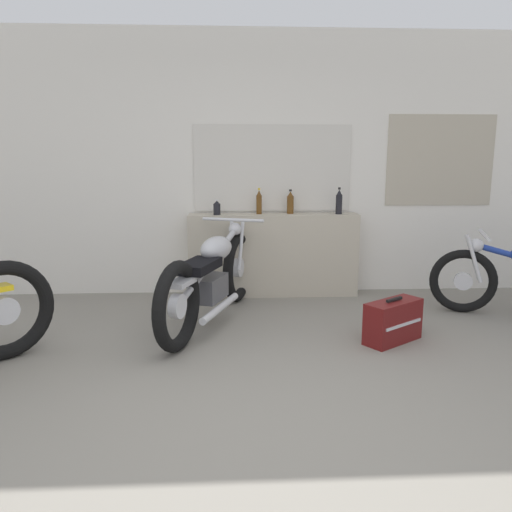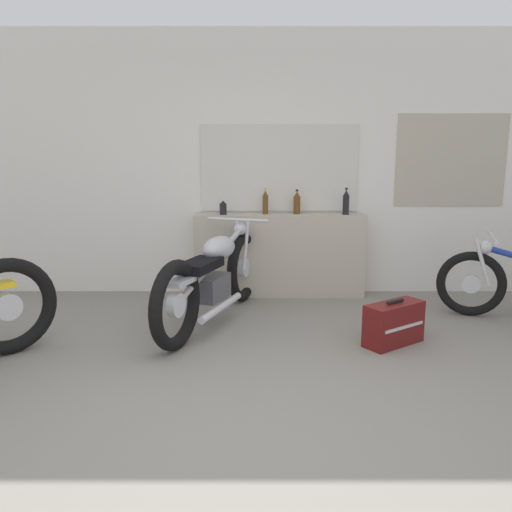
{
  "view_description": "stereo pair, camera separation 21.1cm",
  "coord_description": "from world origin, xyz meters",
  "px_view_note": "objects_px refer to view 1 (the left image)",
  "views": [
    {
      "loc": [
        -0.14,
        -2.46,
        1.47
      ],
      "look_at": [
        0.07,
        1.47,
        0.7
      ],
      "focal_mm": 35.0,
      "sensor_mm": 36.0,
      "label": 1
    },
    {
      "loc": [
        0.07,
        -2.47,
        1.47
      ],
      "look_at": [
        0.07,
        1.47,
        0.7
      ],
      "focal_mm": 35.0,
      "sensor_mm": 36.0,
      "label": 2
    }
  ],
  "objects_px": {
    "bottle_leftmost": "(217,208)",
    "motorcycle_silver": "(212,277)",
    "bottle_right_center": "(339,202)",
    "bottle_left_center": "(259,202)",
    "bottle_center": "(290,203)",
    "hard_case_darkred": "(393,321)"
  },
  "relations": [
    {
      "from": "bottle_right_center",
      "to": "motorcycle_silver",
      "type": "height_order",
      "value": "bottle_right_center"
    },
    {
      "from": "bottle_center",
      "to": "bottle_right_center",
      "type": "xyz_separation_m",
      "value": [
        0.51,
        -0.07,
        0.01
      ]
    },
    {
      "from": "bottle_right_center",
      "to": "motorcycle_silver",
      "type": "relative_size",
      "value": 0.14
    },
    {
      "from": "bottle_center",
      "to": "bottle_leftmost",
      "type": "bearing_deg",
      "value": -174.92
    },
    {
      "from": "bottle_right_center",
      "to": "hard_case_darkred",
      "type": "distance_m",
      "value": 1.68
    },
    {
      "from": "bottle_center",
      "to": "hard_case_darkred",
      "type": "distance_m",
      "value": 1.85
    },
    {
      "from": "bottle_right_center",
      "to": "hard_case_darkred",
      "type": "bearing_deg",
      "value": -83.75
    },
    {
      "from": "bottle_leftmost",
      "to": "bottle_right_center",
      "type": "xyz_separation_m",
      "value": [
        1.3,
        0.0,
        0.05
      ]
    },
    {
      "from": "bottle_leftmost",
      "to": "bottle_center",
      "type": "distance_m",
      "value": 0.79
    },
    {
      "from": "bottle_leftmost",
      "to": "motorcycle_silver",
      "type": "distance_m",
      "value": 1.02
    },
    {
      "from": "bottle_leftmost",
      "to": "bottle_center",
      "type": "xyz_separation_m",
      "value": [
        0.78,
        0.07,
        0.04
      ]
    },
    {
      "from": "bottle_right_center",
      "to": "bottle_left_center",
      "type": "bearing_deg",
      "value": 176.66
    },
    {
      "from": "bottle_left_center",
      "to": "bottle_leftmost",
      "type": "bearing_deg",
      "value": -173.24
    },
    {
      "from": "bottle_center",
      "to": "hard_case_darkred",
      "type": "height_order",
      "value": "bottle_center"
    },
    {
      "from": "bottle_center",
      "to": "motorcycle_silver",
      "type": "xyz_separation_m",
      "value": [
        -0.81,
        -0.93,
        -0.58
      ]
    },
    {
      "from": "bottle_left_center",
      "to": "motorcycle_silver",
      "type": "height_order",
      "value": "bottle_left_center"
    },
    {
      "from": "bottle_center",
      "to": "bottle_right_center",
      "type": "bearing_deg",
      "value": -7.37
    },
    {
      "from": "bottle_right_center",
      "to": "motorcycle_silver",
      "type": "distance_m",
      "value": 1.69
    },
    {
      "from": "bottle_leftmost",
      "to": "motorcycle_silver",
      "type": "xyz_separation_m",
      "value": [
        -0.03,
        -0.86,
        -0.54
      ]
    },
    {
      "from": "bottle_center",
      "to": "motorcycle_silver",
      "type": "bearing_deg",
      "value": -131.06
    },
    {
      "from": "bottle_leftmost",
      "to": "bottle_right_center",
      "type": "bearing_deg",
      "value": 0.15
    },
    {
      "from": "bottle_leftmost",
      "to": "bottle_center",
      "type": "bearing_deg",
      "value": 5.08
    }
  ]
}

